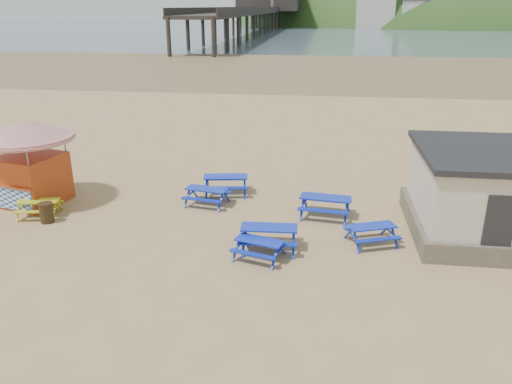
# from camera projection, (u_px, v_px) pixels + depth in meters

# --- Properties ---
(ground) EXTENTS (400.00, 400.00, 0.00)m
(ground) POSITION_uv_depth(u_px,v_px,m) (225.00, 230.00, 18.49)
(ground) COLOR tan
(ground) RESTS_ON ground
(wet_sand) EXTENTS (400.00, 400.00, 0.00)m
(wet_sand) POSITION_uv_depth(u_px,v_px,m) (299.00, 65.00, 69.56)
(wet_sand) COLOR brown
(wet_sand) RESTS_ON ground
(sea) EXTENTS (400.00, 400.00, 0.00)m
(sea) POSITION_uv_depth(u_px,v_px,m) (316.00, 29.00, 176.32)
(sea) COLOR #4C5F6C
(sea) RESTS_ON ground
(picnic_table_blue_a) EXTENTS (1.93, 1.66, 0.72)m
(picnic_table_blue_a) POSITION_uv_depth(u_px,v_px,m) (207.00, 196.00, 20.74)
(picnic_table_blue_a) COLOR #122FA0
(picnic_table_blue_a) RESTS_ON ground
(picnic_table_blue_b) EXTENTS (2.14, 1.83, 0.81)m
(picnic_table_blue_b) POSITION_uv_depth(u_px,v_px,m) (226.00, 185.00, 21.99)
(picnic_table_blue_b) COLOR #122FA0
(picnic_table_blue_b) RESTS_ON ground
(picnic_table_blue_c) EXTENTS (2.14, 1.81, 0.82)m
(picnic_table_blue_c) POSITION_uv_depth(u_px,v_px,m) (325.00, 207.00, 19.57)
(picnic_table_blue_c) COLOR #122FA0
(picnic_table_blue_c) RESTS_ON ground
(picnic_table_blue_d) EXTENTS (1.99, 1.64, 0.80)m
(picnic_table_blue_d) POSITION_uv_depth(u_px,v_px,m) (269.00, 237.00, 16.98)
(picnic_table_blue_d) COLOR #122FA0
(picnic_table_blue_d) RESTS_ON ground
(picnic_table_blue_e) EXTENTS (1.87, 1.66, 0.66)m
(picnic_table_blue_e) POSITION_uv_depth(u_px,v_px,m) (259.00, 249.00, 16.33)
(picnic_table_blue_e) COLOR #122FA0
(picnic_table_blue_e) RESTS_ON ground
(picnic_table_blue_f) EXTENTS (1.99, 1.80, 0.68)m
(picnic_table_blue_f) POSITION_uv_depth(u_px,v_px,m) (372.00, 235.00, 17.34)
(picnic_table_blue_f) COLOR #122FA0
(picnic_table_blue_f) RESTS_ON ground
(picnic_table_yellow) EXTENTS (1.79, 1.54, 0.66)m
(picnic_table_yellow) POSITION_uv_depth(u_px,v_px,m) (39.00, 208.00, 19.62)
(picnic_table_yellow) COLOR #ACB019
(picnic_table_yellow) RESTS_ON ground
(ice_cream_kiosk) EXTENTS (4.75, 4.75, 3.50)m
(ice_cream_kiosk) POSITION_uv_depth(u_px,v_px,m) (28.00, 152.00, 20.35)
(ice_cream_kiosk) COLOR #AB3A14
(ice_cream_kiosk) RESTS_ON ground
(litter_bin) EXTENTS (0.54, 0.54, 0.79)m
(litter_bin) POSITION_uv_depth(u_px,v_px,m) (46.00, 213.00, 19.03)
(litter_bin) COLOR #362A13
(litter_bin) RESTS_ON ground
(pier) EXTENTS (24.00, 220.00, 39.29)m
(pier) POSITION_uv_depth(u_px,v_px,m) (268.00, 12.00, 184.27)
(pier) COLOR black
(pier) RESTS_ON ground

